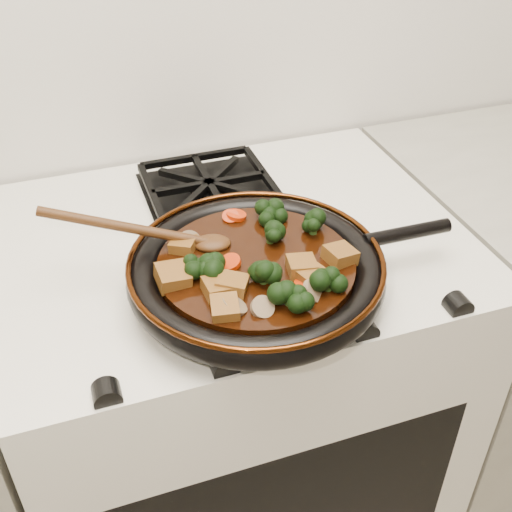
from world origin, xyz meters
name	(u,v)px	position (x,y,z in m)	size (l,w,h in m)	color
stove	(237,412)	(0.00, 1.69, 0.45)	(0.76, 0.60, 0.90)	white
burner_grate_front	(261,279)	(0.00, 1.55, 0.91)	(0.23, 0.23, 0.03)	black
burner_grate_back	(209,188)	(0.00, 1.83, 0.91)	(0.23, 0.23, 0.03)	black
skillet	(257,270)	(-0.01, 1.54, 0.94)	(0.50, 0.37, 0.05)	black
braising_sauce	(256,268)	(-0.01, 1.54, 0.95)	(0.28, 0.28, 0.02)	black
tofu_cube_0	(340,255)	(0.10, 1.50, 0.97)	(0.04, 0.04, 0.02)	brown
tofu_cube_1	(302,267)	(0.04, 1.50, 0.97)	(0.04, 0.04, 0.02)	brown
tofu_cube_2	(218,288)	(-0.08, 1.49, 0.97)	(0.04, 0.04, 0.02)	brown
tofu_cube_3	(225,309)	(-0.09, 1.45, 0.97)	(0.04, 0.04, 0.02)	brown
tofu_cube_4	(313,278)	(0.05, 1.47, 0.97)	(0.04, 0.04, 0.02)	brown
tofu_cube_5	(183,245)	(-0.10, 1.60, 0.97)	(0.04, 0.03, 0.02)	brown
tofu_cube_6	(232,285)	(-0.06, 1.49, 0.97)	(0.04, 0.04, 0.02)	brown
tofu_cube_7	(173,277)	(-0.13, 1.53, 0.97)	(0.04, 0.04, 0.02)	brown
broccoli_floret_0	(270,237)	(0.02, 1.57, 0.97)	(0.06, 0.06, 0.05)	black
broccoli_floret_1	(199,268)	(-0.10, 1.54, 0.97)	(0.06, 0.06, 0.05)	black
broccoli_floret_2	(270,214)	(0.04, 1.63, 0.97)	(0.06, 0.06, 0.05)	black
broccoli_floret_3	(313,227)	(0.09, 1.58, 0.97)	(0.06, 0.06, 0.05)	black
broccoli_floret_4	(289,299)	(0.00, 1.44, 0.97)	(0.06, 0.06, 0.05)	black
broccoli_floret_5	(264,274)	(-0.02, 1.49, 0.97)	(0.06, 0.06, 0.06)	black
broccoli_floret_6	(218,270)	(-0.07, 1.52, 0.97)	(0.06, 0.06, 0.05)	black
broccoli_floret_7	(328,283)	(0.06, 1.45, 0.97)	(0.06, 0.06, 0.05)	black
broccoli_floret_8	(298,301)	(0.01, 1.43, 0.97)	(0.06, 0.06, 0.05)	black
carrot_coin_0	(301,262)	(0.05, 1.51, 0.96)	(0.03, 0.03, 0.01)	#BC2805
carrot_coin_1	(306,284)	(0.03, 1.46, 0.96)	(0.03, 0.03, 0.01)	#BC2805
carrot_coin_2	(189,271)	(-0.11, 1.54, 0.96)	(0.03, 0.03, 0.01)	#BC2805
carrot_coin_3	(230,262)	(-0.05, 1.54, 0.96)	(0.03, 0.03, 0.01)	#BC2805
carrot_coin_4	(231,217)	(-0.01, 1.65, 0.96)	(0.03, 0.03, 0.01)	#BC2805
carrot_coin_5	(236,215)	(0.00, 1.65, 0.96)	(0.03, 0.03, 0.01)	#BC2805
mushroom_slice_0	(182,267)	(-0.12, 1.55, 0.97)	(0.04, 0.04, 0.01)	#7F6649
mushroom_slice_1	(314,291)	(0.04, 1.44, 0.97)	(0.04, 0.04, 0.01)	#7F6649
mushroom_slice_2	(262,307)	(-0.04, 1.43, 0.97)	(0.03, 0.03, 0.01)	#7F6649
mushroom_slice_3	(234,305)	(-0.07, 1.45, 0.97)	(0.04, 0.04, 0.01)	#7F6649
mushroom_slice_4	(189,243)	(-0.09, 1.60, 0.97)	(0.04, 0.04, 0.01)	#7F6649
wooden_spoon	(163,234)	(-0.13, 1.61, 0.98)	(0.16, 0.07, 0.25)	#43240E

